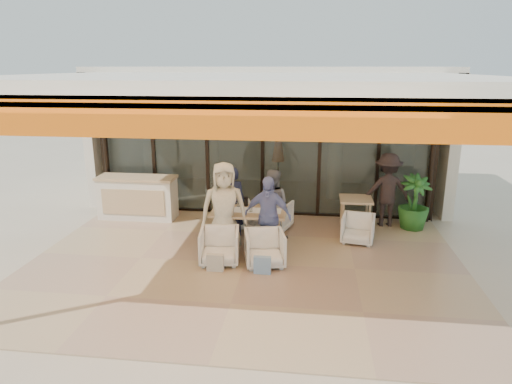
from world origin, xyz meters
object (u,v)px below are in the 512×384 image
(side_table, at_px, (356,203))
(side_chair, at_px, (358,228))
(dining_table, at_px, (249,213))
(chair_far_right, at_px, (274,214))
(diner_periwinkle, at_px, (268,216))
(standing_woman, at_px, (387,190))
(chair_near_left, at_px, (219,245))
(chair_near_right, at_px, (265,247))
(potted_palm, at_px, (414,203))
(chair_far_left, at_px, (236,214))
(host_counter, at_px, (138,197))
(diner_grey, at_px, (272,204))
(diner_cream, at_px, (224,209))
(diner_navy, at_px, (232,202))

(side_table, bearing_deg, side_chair, -90.00)
(dining_table, relative_size, chair_far_right, 2.05)
(diner_periwinkle, bearing_deg, standing_woman, 47.54)
(chair_near_left, height_order, side_table, side_table)
(chair_near_right, height_order, standing_woman, standing_woman)
(diner_periwinkle, bearing_deg, potted_palm, 39.93)
(dining_table, relative_size, chair_far_left, 2.18)
(chair_near_right, xyz_separation_m, diner_periwinkle, (-0.00, 0.50, 0.42))
(chair_near_right, bearing_deg, host_counter, 132.52)
(host_counter, height_order, potted_palm, potted_palm)
(side_table, bearing_deg, chair_far_right, -173.60)
(chair_near_right, bearing_deg, diner_periwinkle, 77.27)
(host_counter, bearing_deg, side_chair, -10.32)
(diner_grey, distance_m, potted_palm, 3.22)
(diner_cream, height_order, standing_woman, diner_cream)
(chair_near_left, height_order, diner_navy, diner_navy)
(diner_navy, height_order, potted_palm, diner_navy)
(dining_table, relative_size, chair_near_left, 2.06)
(dining_table, distance_m, chair_far_right, 1.08)
(diner_navy, bearing_deg, host_counter, -27.08)
(chair_near_right, bearing_deg, side_table, 36.77)
(dining_table, distance_m, side_chair, 2.28)
(dining_table, xyz_separation_m, chair_far_left, (-0.41, 0.94, -0.34))
(side_chair, bearing_deg, chair_near_right, -132.37)
(chair_far_left, height_order, standing_woman, standing_woman)
(chair_far_left, xyz_separation_m, chair_far_right, (0.84, 0.00, 0.02))
(host_counter, xyz_separation_m, potted_palm, (6.37, 0.05, 0.09))
(potted_palm, bearing_deg, host_counter, -179.55)
(host_counter, bearing_deg, chair_far_right, -6.53)
(diner_periwinkle, bearing_deg, side_chair, 34.70)
(dining_table, bearing_deg, standing_woman, 27.38)
(chair_far_right, bearing_deg, potted_palm, -154.97)
(diner_cream, relative_size, standing_woman, 1.07)
(chair_far_left, bearing_deg, diner_navy, 72.35)
(chair_far_right, height_order, side_table, side_table)
(diner_grey, bearing_deg, standing_woman, -145.86)
(diner_periwinkle, bearing_deg, diner_cream, -170.68)
(dining_table, xyz_separation_m, standing_woman, (2.93, 1.52, 0.16))
(chair_far_left, distance_m, chair_near_left, 1.90)
(diner_navy, bearing_deg, diner_cream, 82.67)
(diner_cream, bearing_deg, potted_palm, 10.91)
(side_chair, bearing_deg, standing_woman, 68.25)
(chair_far_left, height_order, chair_near_left, chair_near_left)
(host_counter, distance_m, diner_periwinkle, 3.74)
(chair_near_right, bearing_deg, diner_cream, 136.51)
(chair_far_left, distance_m, diner_grey, 1.06)
(chair_near_left, distance_m, side_table, 3.38)
(dining_table, bearing_deg, diner_navy, 133.02)
(side_table, bearing_deg, diner_navy, -165.09)
(chair_near_left, xyz_separation_m, diner_periwinkle, (0.84, 0.50, 0.42))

